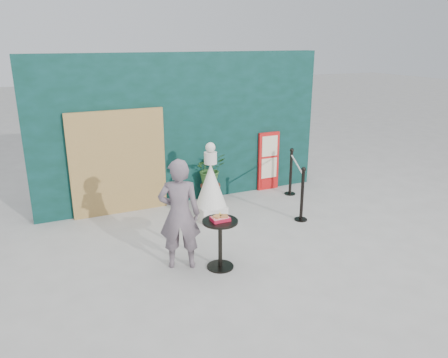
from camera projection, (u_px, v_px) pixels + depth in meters
The scene contains 10 objects.
ground at pixel (257, 264), 6.58m from camera, with size 60.00×60.00×0.00m, color #ADAAA5.
back_wall at pixel (184, 129), 8.84m from camera, with size 6.00×0.30×3.00m, color #0A2D24.
bamboo_fence at pixel (118, 163), 8.25m from camera, with size 1.80×0.08×2.00m, color tan.
woman at pixel (179, 214), 6.28m from camera, with size 0.61×0.40×1.66m, color slate.
menu_board at pixel (269, 161), 9.69m from camera, with size 0.50×0.07×1.30m.
statue at pixel (211, 188), 8.07m from camera, with size 0.57×0.57×1.47m.
cafe_table at pixel (220, 236), 6.34m from camera, with size 0.52×0.52×0.75m.
food_basket at pixel (220, 218), 6.26m from camera, with size 0.26×0.19×0.11m.
planter at pixel (210, 173), 8.97m from camera, with size 0.61×0.53×1.04m.
stanchion_barrier at pixel (296, 183), 8.72m from camera, with size 0.84×1.54×1.03m.
Camera 1 is at (-2.92, -5.12, 3.23)m, focal length 35.00 mm.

